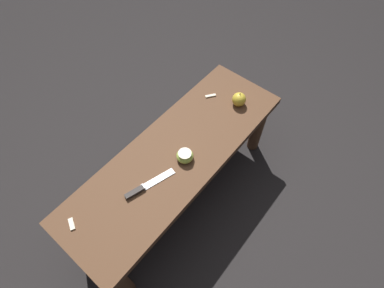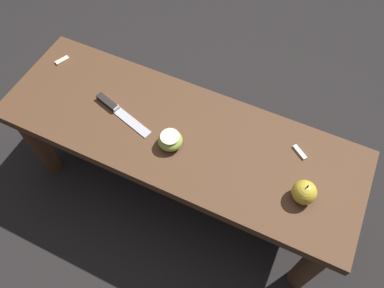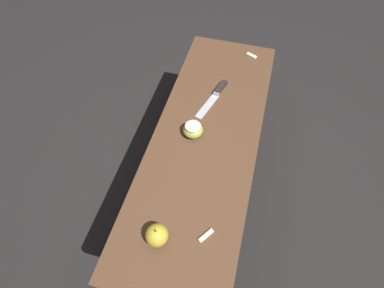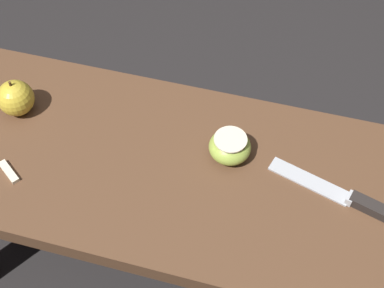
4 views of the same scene
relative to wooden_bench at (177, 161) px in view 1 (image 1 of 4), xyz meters
The scene contains 7 objects.
ground_plane 0.37m from the wooden_bench, ahead, with size 8.00×8.00×0.00m, color black.
wooden_bench is the anchor object (origin of this frame).
knife 0.26m from the wooden_bench, behind, with size 0.25×0.10×0.02m.
apple_whole 0.47m from the wooden_bench, ahead, with size 0.07×0.07×0.08m.
apple_cut 0.13m from the wooden_bench, 86.65° to the right, with size 0.08×0.08×0.05m.
apple_slice_near_knife 0.42m from the wooden_bench, 13.68° to the left, with size 0.06×0.05×0.01m.
apple_slice_center 0.56m from the wooden_bench, 169.43° to the left, with size 0.04×0.06×0.01m.
Camera 1 is at (-0.54, -0.55, 1.69)m, focal length 28.00 mm.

